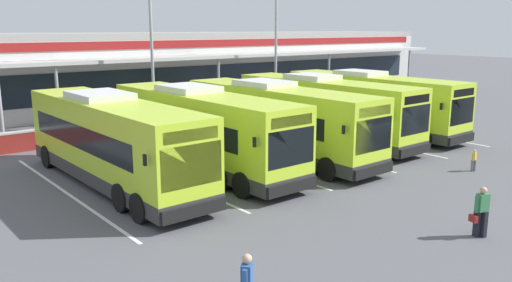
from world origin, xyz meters
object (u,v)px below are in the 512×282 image
Objects in this scene: pedestrian_with_handbag at (481,211)px; lamp_post_east at (276,29)px; coach_bus_rightmost at (371,104)px; lamp_post_centre at (151,29)px; pedestrian_child at (474,160)px; coach_bus_right_centre at (324,110)px; coach_bus_leftmost at (112,143)px; coach_bus_centre at (277,122)px; coach_bus_left_centre at (201,131)px.

lamp_post_east reaches higher than pedestrian_with_handbag.
lamp_post_centre reaches higher than coach_bus_rightmost.
lamp_post_centre reaches higher than pedestrian_with_handbag.
pedestrian_child is 0.09× the size of lamp_post_centre.
pedestrian_child is at bearing -85.72° from coach_bus_right_centre.
coach_bus_leftmost is at bearing 117.74° from pedestrian_with_handbag.
pedestrian_child is at bearing -56.43° from coach_bus_centre.
coach_bus_rightmost is at bearing 7.04° from coach_bus_centre.
coach_bus_left_centre and coach_bus_centre have the same top height.
coach_bus_right_centre is at bearing 94.28° from pedestrian_child.
pedestrian_with_handbag is at bearing -62.26° from coach_bus_leftmost.
coach_bus_rightmost is 14.92m from lamp_post_centre.
coach_bus_right_centre and coach_bus_rightmost have the same top height.
coach_bus_centre reaches higher than pedestrian_with_handbag.
lamp_post_centre reaches higher than coach_bus_right_centre.
lamp_post_centre is (-9.24, 10.81, 4.50)m from coach_bus_rightmost.
coach_bus_right_centre is at bearing 2.30° from coach_bus_leftmost.
coach_bus_leftmost is 14.03m from pedestrian_with_handbag.
coach_bus_left_centre is 12.86m from lamp_post_centre.
lamp_post_centre is 1.00× the size of lamp_post_east.
coach_bus_centre is 12.04m from pedestrian_with_handbag.
lamp_post_centre reaches higher than pedestrian_child.
coach_bus_right_centre is (8.71, 0.63, 0.00)m from coach_bus_left_centre.
coach_bus_leftmost reaches higher than pedestrian_child.
coach_bus_centre is (4.23, -0.43, 0.00)m from coach_bus_left_centre.
pedestrian_child is (0.66, -8.81, -1.24)m from coach_bus_right_centre.
coach_bus_centre is 7.52× the size of pedestrian_with_handbag.
coach_bus_centre is at bearing -172.96° from coach_bus_rightmost.
coach_bus_right_centre is 7.52× the size of pedestrian_with_handbag.
coach_bus_leftmost is at bearing -148.68° from lamp_post_east.
pedestrian_child is (-3.57, -8.83, -1.24)m from coach_bus_rightmost.
coach_bus_centre is at bearing 80.65° from pedestrian_with_handbag.
coach_bus_leftmost is 1.11× the size of lamp_post_centre.
coach_bus_leftmost and coach_bus_centre have the same top height.
coach_bus_leftmost is 1.00× the size of coach_bus_left_centre.
coach_bus_centre is 8.78m from coach_bus_rightmost.
coach_bus_centre is (8.47, -0.54, 0.00)m from coach_bus_leftmost.
coach_bus_leftmost is 8.48m from coach_bus_centre.
coach_bus_centre and coach_bus_right_centre have the same top height.
lamp_post_east reaches higher than coach_bus_leftmost.
coach_bus_rightmost is 11.93m from lamp_post_east.
lamp_post_centre is at bearing 114.80° from coach_bus_right_centre.
coach_bus_rightmost is 1.11× the size of lamp_post_centre.
coach_bus_left_centre is 7.52× the size of pedestrian_with_handbag.
coach_bus_leftmost is at bearing -177.70° from coach_bus_right_centre.
coach_bus_right_centre is 14.45m from pedestrian_with_handbag.
pedestrian_child is (7.09, 4.10, -0.32)m from pedestrian_with_handbag.
coach_bus_left_centre is 12.50m from pedestrian_child.
lamp_post_centre is at bearing 92.51° from coach_bus_centre.
coach_bus_left_centre is 12.52m from pedestrian_with_handbag.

